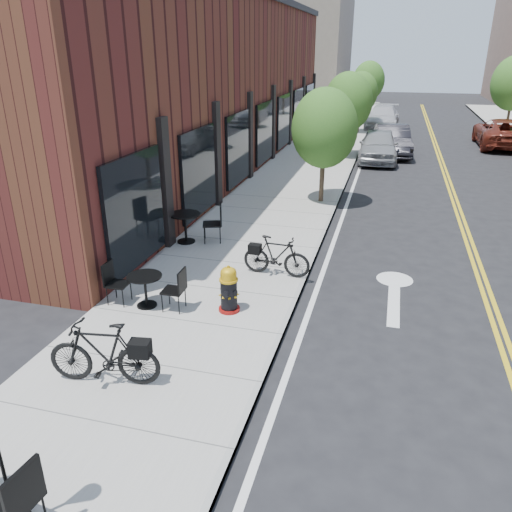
% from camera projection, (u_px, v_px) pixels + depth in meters
% --- Properties ---
extents(ground, '(120.00, 120.00, 0.00)m').
position_uv_depth(ground, '(282.00, 340.00, 9.36)').
color(ground, black).
rests_on(ground, ground).
extents(sidewalk_near, '(4.00, 70.00, 0.12)m').
position_uv_depth(sidewalk_near, '(287.00, 192.00, 18.73)').
color(sidewalk_near, '#9E9B93').
rests_on(sidewalk_near, ground).
extents(building_near, '(5.00, 28.00, 7.00)m').
position_uv_depth(building_near, '(208.00, 86.00, 22.06)').
color(building_near, '#481917').
rests_on(building_near, ground).
extents(bg_building_left, '(8.00, 14.00, 10.00)m').
position_uv_depth(bg_building_left, '(307.00, 49.00, 52.13)').
color(bg_building_left, '#726656').
rests_on(bg_building_left, ground).
extents(tree_near_a, '(2.20, 2.20, 3.81)m').
position_uv_depth(tree_near_a, '(325.00, 128.00, 16.52)').
color(tree_near_a, '#382B1E').
rests_on(tree_near_a, sidewalk_near).
extents(tree_near_b, '(2.30, 2.30, 3.98)m').
position_uv_depth(tree_near_b, '(348.00, 102.00, 23.61)').
color(tree_near_b, '#382B1E').
rests_on(tree_near_b, sidewalk_near).
extents(tree_near_c, '(2.10, 2.10, 3.67)m').
position_uv_depth(tree_near_c, '(360.00, 93.00, 30.81)').
color(tree_near_c, '#382B1E').
rests_on(tree_near_c, sidewalk_near).
extents(tree_near_d, '(2.40, 2.40, 4.11)m').
position_uv_depth(tree_near_d, '(369.00, 81.00, 37.83)').
color(tree_near_d, '#382B1E').
rests_on(tree_near_d, sidewalk_near).
extents(fire_hydrant, '(0.57, 0.57, 0.99)m').
position_uv_depth(fire_hydrant, '(229.00, 290.00, 9.99)').
color(fire_hydrant, maroon).
rests_on(fire_hydrant, sidewalk_near).
extents(bicycle_left, '(1.86, 0.78, 1.08)m').
position_uv_depth(bicycle_left, '(104.00, 353.00, 7.78)').
color(bicycle_left, black).
rests_on(bicycle_left, sidewalk_near).
extents(bicycle_right, '(1.62, 0.54, 0.96)m').
position_uv_depth(bicycle_right, '(276.00, 256.00, 11.58)').
color(bicycle_right, black).
rests_on(bicycle_right, sidewalk_near).
extents(bistro_set_b, '(1.66, 0.73, 0.89)m').
position_uv_depth(bistro_set_b, '(145.00, 286.00, 10.18)').
color(bistro_set_b, black).
rests_on(bistro_set_b, sidewalk_near).
extents(bistro_set_c, '(2.01, 1.12, 1.06)m').
position_uv_depth(bistro_set_c, '(185.00, 224.00, 13.56)').
color(bistro_set_c, black).
rests_on(bistro_set_c, sidewalk_near).
extents(parked_car_a, '(1.88, 4.45, 1.50)m').
position_uv_depth(parked_car_a, '(378.00, 146.00, 23.90)').
color(parked_car_a, gray).
rests_on(parked_car_a, ground).
extents(parked_car_b, '(2.10, 4.66, 1.48)m').
position_uv_depth(parked_car_b, '(392.00, 140.00, 25.34)').
color(parked_car_b, black).
rests_on(parked_car_b, ground).
extents(parked_car_c, '(2.31, 5.17, 1.47)m').
position_uv_depth(parked_car_c, '(383.00, 117.00, 33.77)').
color(parked_car_c, silver).
rests_on(parked_car_c, ground).
extents(parked_car_far, '(2.58, 5.56, 1.54)m').
position_uv_depth(parked_car_far, '(502.00, 133.00, 27.35)').
color(parked_car_far, maroon).
rests_on(parked_car_far, ground).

